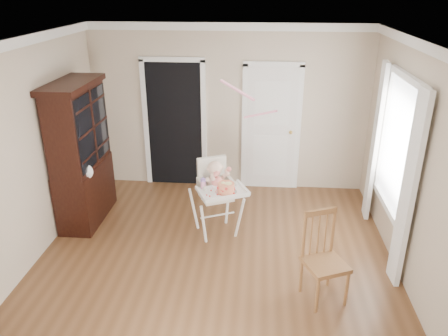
# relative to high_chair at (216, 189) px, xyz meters

# --- Properties ---
(floor) EXTENTS (5.00, 5.00, 0.00)m
(floor) POSITION_rel_high_chair_xyz_m (0.04, -0.89, -0.68)
(floor) COLOR brown
(floor) RESTS_ON ground
(ceiling) EXTENTS (5.00, 5.00, 0.00)m
(ceiling) POSITION_rel_high_chair_xyz_m (0.04, -0.89, 2.02)
(ceiling) COLOR white
(ceiling) RESTS_ON wall_back
(wall_back) EXTENTS (4.50, 0.00, 4.50)m
(wall_back) POSITION_rel_high_chair_xyz_m (0.04, 1.61, 0.67)
(wall_back) COLOR beige
(wall_back) RESTS_ON floor
(wall_left) EXTENTS (0.00, 5.00, 5.00)m
(wall_left) POSITION_rel_high_chair_xyz_m (-2.21, -0.89, 0.67)
(wall_left) COLOR beige
(wall_left) RESTS_ON floor
(wall_right) EXTENTS (0.00, 5.00, 5.00)m
(wall_right) POSITION_rel_high_chair_xyz_m (2.29, -0.89, 0.67)
(wall_right) COLOR beige
(wall_right) RESTS_ON floor
(crown_molding) EXTENTS (4.50, 5.00, 0.12)m
(crown_molding) POSITION_rel_high_chair_xyz_m (0.04, -0.89, 1.96)
(crown_molding) COLOR white
(crown_molding) RESTS_ON ceiling
(doorway) EXTENTS (1.06, 0.05, 2.22)m
(doorway) POSITION_rel_high_chair_xyz_m (-0.86, 1.59, 0.43)
(doorway) COLOR black
(doorway) RESTS_ON wall_back
(closet_door) EXTENTS (0.96, 0.09, 2.13)m
(closet_door) POSITION_rel_high_chair_xyz_m (0.75, 1.58, 0.35)
(closet_door) COLOR white
(closet_door) RESTS_ON wall_back
(window_right) EXTENTS (0.13, 1.84, 2.30)m
(window_right) POSITION_rel_high_chair_xyz_m (2.22, -0.09, 0.61)
(window_right) COLOR white
(window_right) RESTS_ON wall_right
(high_chair) EXTENTS (0.88, 0.96, 1.10)m
(high_chair) POSITION_rel_high_chair_xyz_m (0.00, 0.00, 0.00)
(high_chair) COLOR white
(high_chair) RESTS_ON floor
(baby) EXTENTS (0.36, 0.26, 0.47)m
(baby) POSITION_rel_high_chair_xyz_m (-0.01, 0.03, 0.15)
(baby) COLOR beige
(baby) RESTS_ON high_chair
(cake) EXTENTS (0.28, 0.28, 0.13)m
(cake) POSITION_rel_high_chair_xyz_m (0.16, -0.25, 0.15)
(cake) COLOR silver
(cake) RESTS_ON high_chair
(sippy_cup) EXTENTS (0.07, 0.07, 0.17)m
(sippy_cup) POSITION_rel_high_chair_xyz_m (-0.15, -0.17, 0.16)
(sippy_cup) COLOR pink
(sippy_cup) RESTS_ON high_chair
(china_cabinet) EXTENTS (0.54, 1.21, 2.05)m
(china_cabinet) POSITION_rel_high_chair_xyz_m (-1.94, 0.26, 0.35)
(china_cabinet) COLOR black
(china_cabinet) RESTS_ON floor
(dining_chair) EXTENTS (0.55, 0.55, 1.03)m
(dining_chair) POSITION_rel_high_chair_xyz_m (1.30, -1.25, -0.20)
(dining_chair) COLOR brown
(dining_chair) RESTS_ON floor
(streamer) EXTENTS (0.39, 0.34, 0.15)m
(streamer) POSITION_rel_high_chair_xyz_m (0.31, -0.75, 1.54)
(streamer) COLOR pink
(streamer) RESTS_ON ceiling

